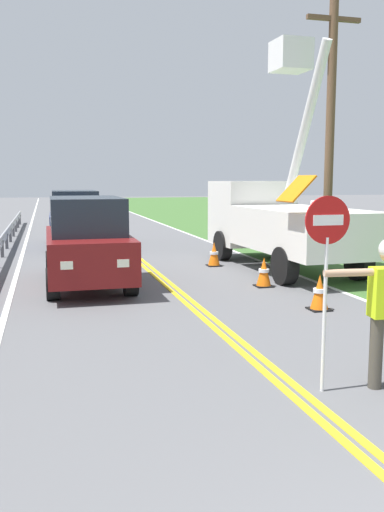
% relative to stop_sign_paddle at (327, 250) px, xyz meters
% --- Properties ---
extents(grass_verge_right, '(16.00, 110.00, 0.01)m').
position_rel_stop_sign_paddle_xyz_m(grass_verge_right, '(11.27, 15.83, -1.70)').
color(grass_verge_right, '#3D662D').
rests_on(grass_verge_right, ground).
extents(centerline_yellow_left, '(0.11, 110.00, 0.01)m').
position_rel_stop_sign_paddle_xyz_m(centerline_yellow_left, '(-0.42, 15.83, -1.70)').
color(centerline_yellow_left, yellow).
rests_on(centerline_yellow_left, ground).
extents(centerline_yellow_right, '(0.11, 110.00, 0.01)m').
position_rel_stop_sign_paddle_xyz_m(centerline_yellow_right, '(-0.24, 15.83, -1.70)').
color(centerline_yellow_right, yellow).
rests_on(centerline_yellow_right, ground).
extents(edge_line_right, '(0.12, 110.00, 0.01)m').
position_rel_stop_sign_paddle_xyz_m(edge_line_right, '(3.27, 15.83, -1.70)').
color(edge_line_right, silver).
rests_on(edge_line_right, ground).
extents(edge_line_left, '(0.12, 110.00, 0.01)m').
position_rel_stop_sign_paddle_xyz_m(edge_line_left, '(-3.93, 15.83, -1.70)').
color(edge_line_left, silver).
rests_on(edge_line_left, ground).
extents(stop_sign_paddle, '(0.56, 0.04, 2.33)m').
position_rel_stop_sign_paddle_xyz_m(stop_sign_paddle, '(0.00, 0.00, 0.00)').
color(stop_sign_paddle, silver).
rests_on(stop_sign_paddle, ground).
extents(utility_bucket_truck, '(2.67, 6.89, 6.18)m').
position_rel_stop_sign_paddle_xyz_m(utility_bucket_truck, '(3.31, 8.90, -0.27)').
color(utility_bucket_truck, white).
rests_on(utility_bucket_truck, ground).
extents(oncoming_suv_nearest, '(1.93, 4.61, 2.10)m').
position_rel_stop_sign_paddle_xyz_m(oncoming_suv_nearest, '(-2.21, 7.48, -0.65)').
color(oncoming_suv_nearest, maroon).
rests_on(oncoming_suv_nearest, ground).
extents(oncoming_suv_second, '(1.98, 4.63, 2.10)m').
position_rel_stop_sign_paddle_xyz_m(oncoming_suv_second, '(-2.05, 15.54, -0.65)').
color(oncoming_suv_second, navy).
rests_on(oncoming_suv_second, ground).
extents(utility_pole_near, '(1.80, 0.28, 8.00)m').
position_rel_stop_sign_paddle_xyz_m(utility_pole_near, '(5.63, 10.31, 2.47)').
color(utility_pole_near, brown).
rests_on(utility_pole_near, ground).
extents(traffic_cone_lead, '(0.40, 0.40, 0.70)m').
position_rel_stop_sign_paddle_xyz_m(traffic_cone_lead, '(1.94, 3.77, -1.37)').
color(traffic_cone_lead, orange).
rests_on(traffic_cone_lead, ground).
extents(traffic_cone_mid, '(0.40, 0.40, 0.70)m').
position_rel_stop_sign_paddle_xyz_m(traffic_cone_mid, '(1.80, 6.25, -1.37)').
color(traffic_cone_mid, orange).
rests_on(traffic_cone_mid, ground).
extents(traffic_cone_tail, '(0.40, 0.40, 0.70)m').
position_rel_stop_sign_paddle_xyz_m(traffic_cone_tail, '(1.59, 9.55, -1.37)').
color(traffic_cone_tail, orange).
rests_on(traffic_cone_tail, ground).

